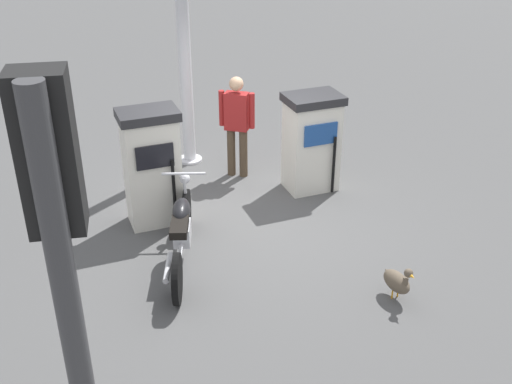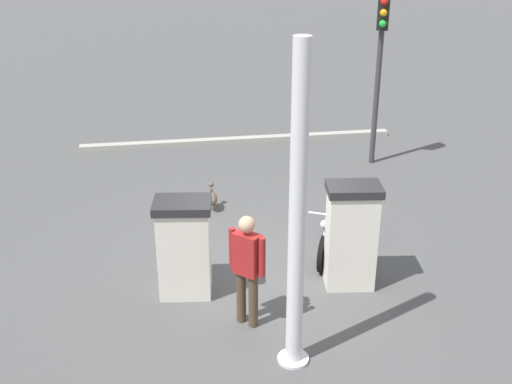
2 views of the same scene
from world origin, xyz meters
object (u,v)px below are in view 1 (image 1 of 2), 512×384
object	(u,v)px
roadside_traffic_light	(74,319)
fuel_pump_far	(312,142)
attendant_person	(237,121)
wandering_duck	(397,281)
motorcycle_near_pump	(182,231)
fuel_pump_near	(152,167)
canopy_support_pole	(184,46)

from	to	relation	value
roadside_traffic_light	fuel_pump_far	bearing A→B (deg)	140.22
attendant_person	wandering_duck	distance (m)	3.81
attendant_person	fuel_pump_far	bearing A→B (deg)	44.37
fuel_pump_far	wandering_duck	world-z (taller)	fuel_pump_far
attendant_person	motorcycle_near_pump	bearing A→B (deg)	-38.81
fuel_pump_far	wandering_duck	distance (m)	2.94
motorcycle_near_pump	attendant_person	world-z (taller)	attendant_person
fuel_pump_near	wandering_duck	world-z (taller)	fuel_pump_near
motorcycle_near_pump	attendant_person	size ratio (longest dim) A/B	1.23
fuel_pump_near	fuel_pump_far	bearing A→B (deg)	90.00
wandering_duck	motorcycle_near_pump	bearing A→B (deg)	-131.51
motorcycle_near_pump	canopy_support_pole	world-z (taller)	canopy_support_pole
fuel_pump_near	motorcycle_near_pump	size ratio (longest dim) A/B	0.82
fuel_pump_near	fuel_pump_far	size ratio (longest dim) A/B	1.10
wandering_duck	canopy_support_pole	world-z (taller)	canopy_support_pole
fuel_pump_far	roadside_traffic_light	bearing A→B (deg)	-39.78
fuel_pump_near	canopy_support_pole	bearing A→B (deg)	147.24
motorcycle_near_pump	roadside_traffic_light	bearing A→B (deg)	-23.93
fuel_pump_far	wandering_duck	xyz separation A→B (m)	(2.86, -0.46, -0.52)
fuel_pump_near	wandering_duck	bearing A→B (deg)	34.82
fuel_pump_near	canopy_support_pole	xyz separation A→B (m)	(-1.71, 1.10, 1.11)
wandering_duck	canopy_support_pole	bearing A→B (deg)	-168.96
fuel_pump_near	attendant_person	world-z (taller)	fuel_pump_near
fuel_pump_far	attendant_person	size ratio (longest dim) A/B	0.92
motorcycle_near_pump	attendant_person	bearing A→B (deg)	141.19
attendant_person	canopy_support_pole	size ratio (longest dim) A/B	0.40
fuel_pump_near	fuel_pump_far	distance (m)	2.46
roadside_traffic_light	motorcycle_near_pump	bearing A→B (deg)	156.07
roadside_traffic_light	canopy_support_pole	distance (m)	7.28
fuel_pump_far	roadside_traffic_light	xyz separation A→B (m)	(4.99, -4.15, 1.78)
attendant_person	wandering_duck	xyz separation A→B (m)	(3.72, 0.38, -0.69)
fuel_pump_near	roadside_traffic_light	world-z (taller)	roadside_traffic_light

